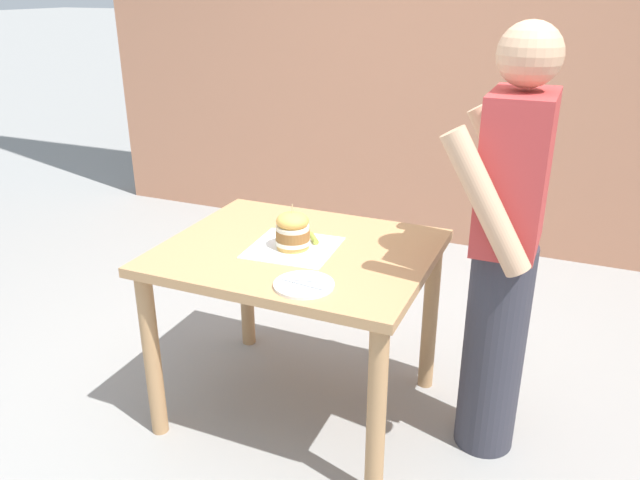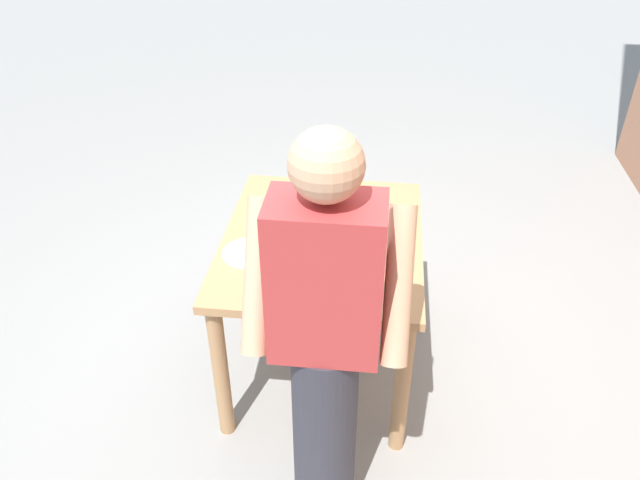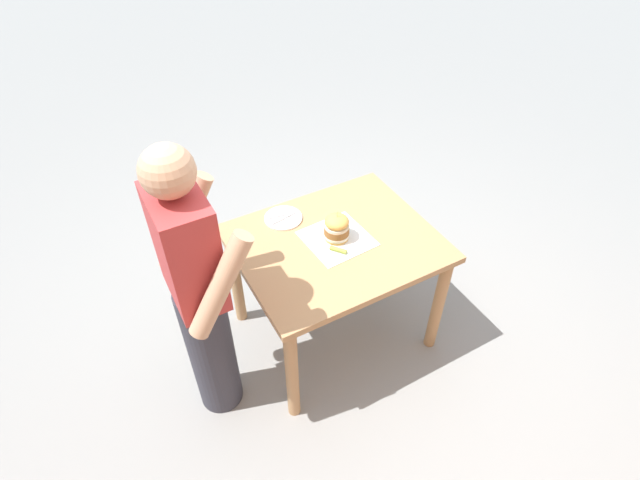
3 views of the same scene
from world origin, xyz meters
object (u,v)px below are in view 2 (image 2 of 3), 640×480
Objects in this scene: patio_table at (322,259)px; sandwich at (319,220)px; pickle_spear at (340,239)px; side_plate_with_forks at (247,253)px; diner_across_table at (325,347)px.

sandwich is at bearing -38.38° from patio_table.
pickle_spear is 0.43× the size of side_plate_with_forks.
side_plate_with_forks reaches higher than patio_table.
pickle_spear reaches higher than side_plate_with_forks.
pickle_spear is (-0.08, 0.03, 0.14)m from patio_table.
diner_across_table reaches higher than side_plate_with_forks.
patio_table is 0.84m from diner_across_table.
patio_table is 0.17m from pickle_spear.
side_plate_with_forks is 0.13× the size of diner_across_table.
patio_table is at bearing -151.29° from side_plate_with_forks.
pickle_spear is at bearing -89.03° from diner_across_table.
patio_table is 0.38m from side_plate_with_forks.
diner_across_table is (-0.01, 0.77, 0.08)m from pickle_spear.
sandwich is 0.13m from pickle_spear.
pickle_spear is at bearing 157.72° from patio_table.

